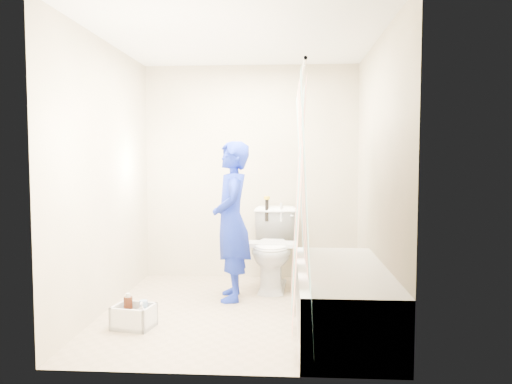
# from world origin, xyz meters

# --- Properties ---
(floor) EXTENTS (2.60, 2.60, 0.00)m
(floor) POSITION_xyz_m (0.00, 0.00, 0.00)
(floor) COLOR tan
(floor) RESTS_ON ground
(ceiling) EXTENTS (2.40, 2.60, 0.02)m
(ceiling) POSITION_xyz_m (0.00, 0.00, 2.40)
(ceiling) COLOR white
(ceiling) RESTS_ON wall_back
(wall_back) EXTENTS (2.40, 0.02, 2.40)m
(wall_back) POSITION_xyz_m (0.00, 1.30, 1.20)
(wall_back) COLOR beige
(wall_back) RESTS_ON ground
(wall_front) EXTENTS (2.40, 0.02, 2.40)m
(wall_front) POSITION_xyz_m (0.00, -1.30, 1.20)
(wall_front) COLOR beige
(wall_front) RESTS_ON ground
(wall_left) EXTENTS (0.02, 2.60, 2.40)m
(wall_left) POSITION_xyz_m (-1.20, 0.00, 1.20)
(wall_left) COLOR beige
(wall_left) RESTS_ON ground
(wall_right) EXTENTS (0.02, 2.60, 2.40)m
(wall_right) POSITION_xyz_m (1.20, 0.00, 1.20)
(wall_right) COLOR beige
(wall_right) RESTS_ON ground
(bathtub) EXTENTS (0.70, 1.75, 0.50)m
(bathtub) POSITION_xyz_m (0.85, -0.43, 0.27)
(bathtub) COLOR white
(bathtub) RESTS_ON ground
(curtain_rod) EXTENTS (0.02, 1.90, 0.02)m
(curtain_rod) POSITION_xyz_m (0.52, -0.43, 1.95)
(curtain_rod) COLOR silver
(curtain_rod) RESTS_ON wall_back
(shower_curtain) EXTENTS (0.06, 1.75, 1.80)m
(shower_curtain) POSITION_xyz_m (0.52, -0.43, 1.02)
(shower_curtain) COLOR white
(shower_curtain) RESTS_ON curtain_rod
(toilet) EXTENTS (0.50, 0.84, 0.83)m
(toilet) POSITION_xyz_m (0.27, 0.82, 0.42)
(toilet) COLOR white
(toilet) RESTS_ON ground
(tank_lid) EXTENTS (0.52, 0.24, 0.04)m
(tank_lid) POSITION_xyz_m (0.27, 0.69, 0.49)
(tank_lid) COLOR white
(tank_lid) RESTS_ON toilet
(tank_internals) EXTENTS (0.20, 0.07, 0.27)m
(tank_internals) POSITION_xyz_m (0.23, 1.04, 0.82)
(tank_internals) COLOR black
(tank_internals) RESTS_ON toilet
(plumber) EXTENTS (0.44, 0.60, 1.52)m
(plumber) POSITION_xyz_m (-0.12, 0.39, 0.76)
(plumber) COLOR #0F199B
(plumber) RESTS_ON ground
(cleaning_caddy) EXTENTS (0.35, 0.30, 0.24)m
(cleaning_caddy) POSITION_xyz_m (-0.80, -0.48, 0.09)
(cleaning_caddy) COLOR silver
(cleaning_caddy) RESTS_ON ground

